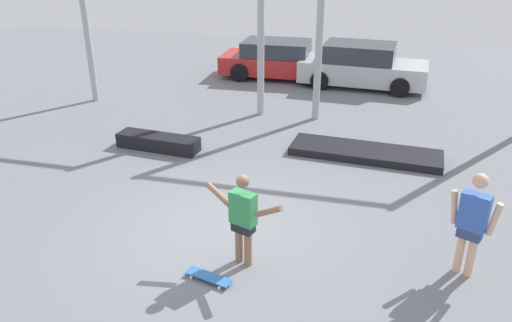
% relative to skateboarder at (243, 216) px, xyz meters
% --- Properties ---
extents(ground_plane, '(36.00, 36.00, 0.00)m').
position_rel_skateboarder_xyz_m(ground_plane, '(-0.67, 0.85, -0.87)').
color(ground_plane, slate).
extents(skateboarder, '(1.36, 0.56, 1.58)m').
position_rel_skateboarder_xyz_m(skateboarder, '(0.00, 0.00, 0.00)').
color(skateboarder, '#8C664C').
rests_on(skateboarder, ground_plane).
extents(skateboard, '(0.79, 0.39, 0.08)m').
position_rel_skateboarder_xyz_m(skateboard, '(-0.40, -0.57, -0.81)').
color(skateboard, '#2D66B2').
rests_on(skateboard, ground_plane).
extents(grind_box, '(2.12, 0.75, 0.35)m').
position_rel_skateboarder_xyz_m(grind_box, '(-3.31, 4.01, -0.69)').
color(grind_box, black).
rests_on(grind_box, ground_plane).
extents(manual_pad, '(3.62, 1.35, 0.19)m').
position_rel_skateboarder_xyz_m(manual_pad, '(1.68, 4.81, -0.78)').
color(manual_pad, black).
rests_on(manual_pad, ground_plane).
extents(canopy_support_right, '(5.63, 0.20, 5.23)m').
position_rel_skateboarder_xyz_m(canopy_support_right, '(2.86, 7.18, 2.38)').
color(canopy_support_right, '#A5A8AD').
rests_on(canopy_support_right, ground_plane).
extents(parked_car_red, '(4.34, 2.06, 1.34)m').
position_rel_skateboarder_xyz_m(parked_car_red, '(-1.79, 11.38, -0.22)').
color(parked_car_red, red).
rests_on(parked_car_red, ground_plane).
extents(parked_car_silver, '(4.38, 2.23, 1.47)m').
position_rel_skateboarder_xyz_m(parked_car_silver, '(1.20, 10.94, -0.17)').
color(parked_car_silver, '#B7BABF').
rests_on(parked_car_silver, ground_plane).
extents(bystander, '(0.72, 0.40, 1.74)m').
position_rel_skateboarder_xyz_m(bystander, '(3.41, 0.59, 0.08)').
color(bystander, '#DBAD89').
rests_on(bystander, ground_plane).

